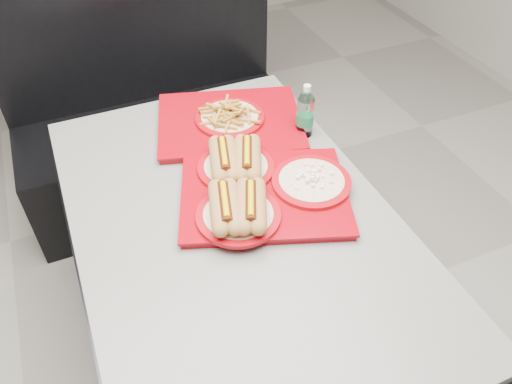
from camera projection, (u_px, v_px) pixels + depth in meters
name	position (u px, v px, depth m)	size (l,w,h in m)	color
ground	(240.00, 349.00, 1.97)	(6.00, 6.00, 0.00)	gray
diner_table	(236.00, 254.00, 1.57)	(0.92, 1.42, 0.75)	black
booth_bench	(155.00, 119.00, 2.43)	(1.30, 0.57, 1.35)	black
tray_near	(257.00, 188.00, 1.50)	(0.60, 0.54, 0.11)	maroon
tray_far	(230.00, 119.00, 1.78)	(0.60, 0.52, 0.10)	maroon
water_bottle	(305.00, 114.00, 1.71)	(0.06, 0.06, 0.19)	silver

